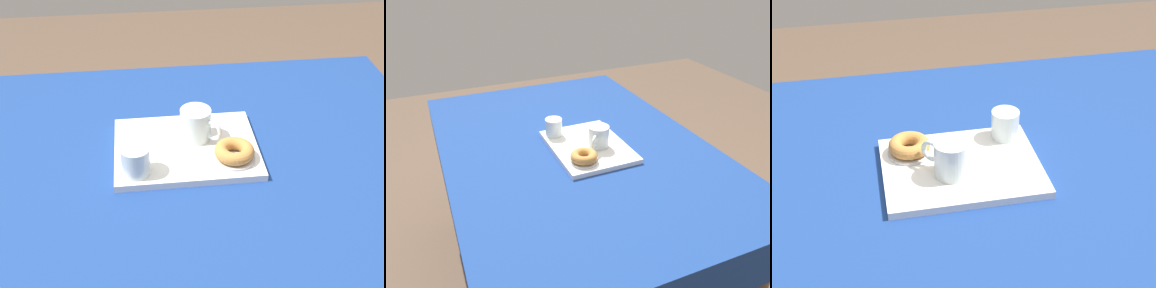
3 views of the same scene
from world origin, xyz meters
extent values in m
cube|color=navy|center=(0.00, 0.00, 0.75)|extent=(1.53, 1.06, 0.04)
cube|color=navy|center=(0.00, 0.53, 0.66)|extent=(1.53, 0.01, 0.14)
cylinder|color=brown|center=(0.67, 0.44, 0.37)|extent=(0.06, 0.06, 0.73)
cube|color=white|center=(0.05, 0.04, 0.78)|extent=(0.38, 0.30, 0.02)
cylinder|color=silver|center=(0.08, 0.07, 0.84)|extent=(0.08, 0.08, 0.09)
cylinder|color=#84380F|center=(0.08, 0.07, 0.83)|extent=(0.07, 0.07, 0.06)
torus|color=silver|center=(0.12, 0.04, 0.84)|extent=(0.05, 0.05, 0.06)
cylinder|color=silver|center=(-0.09, -0.06, 0.83)|extent=(0.07, 0.07, 0.08)
cylinder|color=silver|center=(-0.09, -0.06, 0.82)|extent=(0.06, 0.06, 0.04)
cylinder|color=silver|center=(0.17, -0.03, 0.80)|extent=(0.11, 0.11, 0.01)
torus|color=#BC7F3D|center=(0.17, -0.03, 0.82)|extent=(0.10, 0.10, 0.03)
camera|label=1|loc=(-0.06, -1.03, 1.59)|focal=46.56mm
camera|label=2|loc=(1.30, -0.54, 1.56)|focal=35.89mm
camera|label=3|loc=(0.26, 1.10, 1.58)|focal=51.32mm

